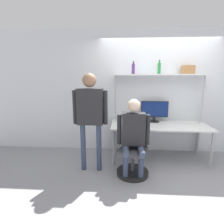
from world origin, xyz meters
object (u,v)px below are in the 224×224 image
object	(u,v)px
laptop	(135,124)
person_seated	(133,132)
office_chair	(133,158)
monitor	(155,111)
cell_phone	(148,127)
bottle_purple	(133,69)
bottle_green	(159,68)
storage_box	(188,70)
person_standing	(90,110)

from	to	relation	value
laptop	person_seated	size ratio (longest dim) A/B	0.22
office_chair	person_seated	bearing A→B (deg)	-105.63
laptop	monitor	bearing A→B (deg)	43.55
cell_phone	office_chair	xyz separation A→B (m)	(-0.30, -0.46, -0.45)
bottle_purple	bottle_green	bearing A→B (deg)	0.00
monitor	person_seated	world-z (taller)	person_seated
monitor	laptop	distance (m)	0.63
cell_phone	bottle_purple	distance (m)	1.24
bottle_green	person_seated	bearing A→B (deg)	-120.98
storage_box	office_chair	bearing A→B (deg)	-141.96
monitor	storage_box	xyz separation A→B (m)	(0.63, -0.01, 0.86)
bottle_green	storage_box	world-z (taller)	bottle_green
laptop	bottle_purple	bearing A→B (deg)	96.37
monitor	office_chair	distance (m)	1.23
laptop	bottle_purple	size ratio (longest dim) A/B	1.14
cell_phone	office_chair	world-z (taller)	office_chair
person_seated	bottle_purple	world-z (taller)	bottle_purple
laptop	cell_phone	xyz separation A→B (m)	(0.24, -0.01, -0.06)
office_chair	person_standing	world-z (taller)	person_standing
person_seated	bottle_green	size ratio (longest dim) A/B	4.78
laptop	bottle_green	bearing A→B (deg)	39.90
bottle_purple	storage_box	xyz separation A→B (m)	(1.11, 0.00, -0.03)
person_standing	monitor	bearing A→B (deg)	33.06
monitor	person_standing	xyz separation A→B (m)	(-1.26, -0.82, 0.16)
person_standing	cell_phone	bearing A→B (deg)	20.21
laptop	storage_box	xyz separation A→B (m)	(1.07, 0.41, 1.05)
office_chair	bottle_green	xyz separation A→B (m)	(0.54, 0.88, 1.59)
cell_phone	office_chair	size ratio (longest dim) A/B	0.16
monitor	bottle_purple	distance (m)	1.01
cell_phone	laptop	bearing A→B (deg)	176.95
office_chair	storage_box	xyz separation A→B (m)	(1.12, 0.88, 1.56)
bottle_purple	office_chair	bearing A→B (deg)	-90.78
office_chair	monitor	bearing A→B (deg)	60.96
office_chair	bottle_purple	size ratio (longest dim) A/B	3.51
monitor	storage_box	world-z (taller)	storage_box
office_chair	person_standing	bearing A→B (deg)	174.80
bottle_green	storage_box	bearing A→B (deg)	-0.00
office_chair	storage_box	world-z (taller)	storage_box
laptop	office_chair	bearing A→B (deg)	-96.90
laptop	cell_phone	distance (m)	0.25
monitor	bottle_purple	xyz separation A→B (m)	(-0.48, -0.01, 0.88)
person_standing	storage_box	size ratio (longest dim) A/B	7.63
monitor	cell_phone	size ratio (longest dim) A/B	3.88
laptop	cell_phone	bearing A→B (deg)	-3.05
monitor	bottle_purple	size ratio (longest dim) A/B	2.24
storage_box	cell_phone	bearing A→B (deg)	-153.10
laptop	storage_box	distance (m)	1.55
monitor	cell_phone	bearing A→B (deg)	-114.48
cell_phone	bottle_green	bearing A→B (deg)	59.72
cell_phone	person_standing	xyz separation A→B (m)	(-1.06, -0.39, 0.40)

